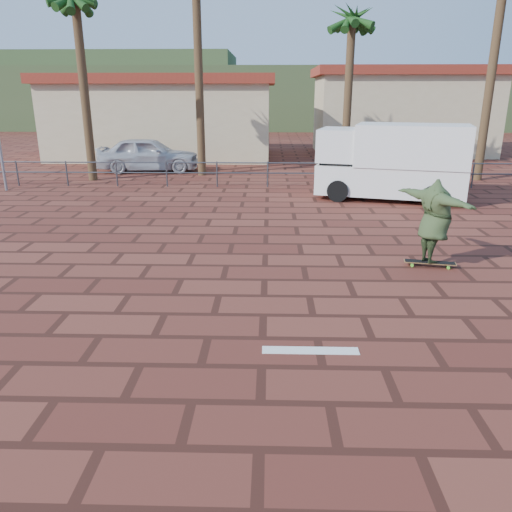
{
  "coord_description": "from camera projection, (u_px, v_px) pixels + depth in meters",
  "views": [
    {
      "loc": [
        0.09,
        -7.66,
        3.55
      ],
      "look_at": [
        -0.14,
        0.75,
        0.8
      ],
      "focal_mm": 35.0,
      "sensor_mm": 36.0,
      "label": 1
    }
  ],
  "objects": [
    {
      "name": "hill_front",
      "position": [
        270.0,
        98.0,
        54.95
      ],
      "size": [
        70.0,
        18.0,
        6.0
      ],
      "primitive_type": "cube",
      "color": "#384C28",
      "rests_on": "ground"
    },
    {
      "name": "hill_back",
      "position": [
        90.0,
        89.0,
        60.92
      ],
      "size": [
        35.0,
        14.0,
        8.0
      ],
      "primitive_type": "cube",
      "color": "#384C28",
      "rests_on": "ground"
    },
    {
      "name": "longboard",
      "position": [
        430.0,
        263.0,
        10.71
      ],
      "size": [
        1.09,
        0.42,
        0.11
      ],
      "rotation": [
        0.0,
        0.0,
        -0.18
      ],
      "color": "olive",
      "rests_on": "ground"
    },
    {
      "name": "guardrail",
      "position": [
        268.0,
        170.0,
        19.57
      ],
      "size": [
        24.06,
        0.06,
        1.0
      ],
      "color": "#47494F",
      "rests_on": "ground"
    },
    {
      "name": "street_sign",
      "position": [
        453.0,
        148.0,
        18.01
      ],
      "size": [
        0.46,
        0.24,
        2.4
      ],
      "rotation": [
        0.0,
        0.0,
        0.43
      ],
      "color": "gray",
      "rests_on": "ground"
    },
    {
      "name": "paint_stripe",
      "position": [
        310.0,
        350.0,
        7.23
      ],
      "size": [
        1.4,
        0.22,
        0.01
      ],
      "primitive_type": "cube",
      "color": "white",
      "rests_on": "ground"
    },
    {
      "name": "car_white",
      "position": [
        379.0,
        155.0,
        23.68
      ],
      "size": [
        4.63,
        1.72,
        1.51
      ],
      "primitive_type": "imported",
      "rotation": [
        0.0,
        0.0,
        1.54
      ],
      "color": "white",
      "rests_on": "ground"
    },
    {
      "name": "palm_far_left",
      "position": [
        75.0,
        4.0,
        19.28
      ],
      "size": [
        2.4,
        2.4,
        8.25
      ],
      "color": "brown",
      "rests_on": "ground"
    },
    {
      "name": "palm_center",
      "position": [
        352.0,
        23.0,
        21.04
      ],
      "size": [
        2.4,
        2.4,
        7.75
      ],
      "color": "brown",
      "rests_on": "ground"
    },
    {
      "name": "ground",
      "position": [
        263.0,
        315.0,
        8.39
      ],
      "size": [
        120.0,
        120.0,
        0.0
      ],
      "primitive_type": "plane",
      "color": "brown",
      "rests_on": "ground"
    },
    {
      "name": "building_west",
      "position": [
        165.0,
        116.0,
        28.73
      ],
      "size": [
        12.6,
        7.6,
        4.5
      ],
      "color": "beige",
      "rests_on": "ground"
    },
    {
      "name": "skateboarder",
      "position": [
        435.0,
        221.0,
        10.43
      ],
      "size": [
        1.46,
        2.25,
        1.79
      ],
      "primitive_type": "imported",
      "rotation": [
        0.0,
        0.0,
        2.0
      ],
      "color": "#344726",
      "rests_on": "longboard"
    },
    {
      "name": "campervan",
      "position": [
        392.0,
        160.0,
        17.16
      ],
      "size": [
        5.31,
        3.3,
        2.56
      ],
      "rotation": [
        0.0,
        0.0,
        -0.27
      ],
      "color": "white",
      "rests_on": "ground"
    },
    {
      "name": "building_east",
      "position": [
        401.0,
        111.0,
        30.18
      ],
      "size": [
        10.6,
        6.6,
        5.0
      ],
      "color": "beige",
      "rests_on": "ground"
    },
    {
      "name": "car_silver",
      "position": [
        148.0,
        154.0,
        23.48
      ],
      "size": [
        4.84,
        2.22,
        1.61
      ],
      "primitive_type": "imported",
      "rotation": [
        0.0,
        0.0,
        1.64
      ],
      "color": "silver",
      "rests_on": "ground"
    }
  ]
}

